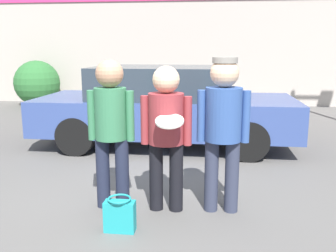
% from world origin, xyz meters
% --- Properties ---
extents(ground_plane, '(56.00, 56.00, 0.00)m').
position_xyz_m(ground_plane, '(0.00, 0.00, 0.00)').
color(ground_plane, '#5B5956').
extents(storefront_building, '(24.00, 0.22, 3.48)m').
position_xyz_m(storefront_building, '(0.00, 7.81, 1.77)').
color(storefront_building, '#B2A89E').
rests_on(storefront_building, ground).
extents(person_left, '(0.51, 0.34, 1.64)m').
position_xyz_m(person_left, '(-0.34, -0.28, 0.97)').
color(person_left, '#1E2338').
rests_on(person_left, ground).
extents(person_middle_with_frisbee, '(0.55, 0.60, 1.58)m').
position_xyz_m(person_middle_with_frisbee, '(0.26, -0.28, 0.94)').
color(person_middle_with_frisbee, black).
rests_on(person_middle_with_frisbee, ground).
extents(person_right, '(0.55, 0.38, 1.67)m').
position_xyz_m(person_right, '(0.86, -0.24, 1.01)').
color(person_right, '#2D3347').
rests_on(person_right, ground).
extents(parked_car_near, '(4.57, 1.89, 1.44)m').
position_xyz_m(parked_car_near, '(-0.12, 2.53, 0.73)').
color(parked_car_near, '#334784').
rests_on(parked_car_near, ground).
extents(shrub, '(1.39, 1.39, 1.39)m').
position_xyz_m(shrub, '(-4.69, 6.93, 0.70)').
color(shrub, '#2D6B33').
rests_on(shrub, ground).
extents(handbag, '(0.30, 0.23, 0.35)m').
position_xyz_m(handbag, '(-0.12, -0.84, 0.17)').
color(handbag, teal).
rests_on(handbag, ground).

